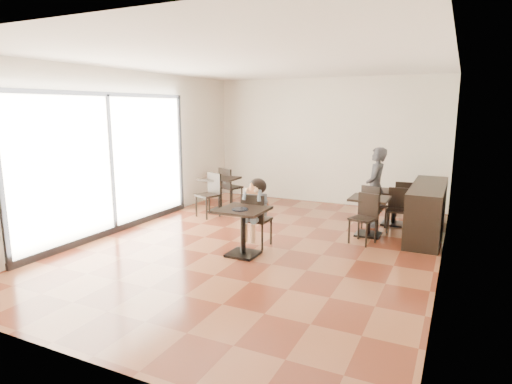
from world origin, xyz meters
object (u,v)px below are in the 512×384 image
Objects in this scene: adult_patron at (376,187)px; cafe_table_back at (393,208)px; child at (257,213)px; cafe_table_left at (220,195)px; child_chair at (257,220)px; chair_mid_a at (374,207)px; chair_mid_b at (363,219)px; chair_left_b at (208,195)px; cafe_table_mid at (369,216)px; chair_back_a at (404,200)px; chair_back_b at (397,211)px; child_table at (243,232)px; chair_left_a at (231,187)px.

cafe_table_back is (0.34, 0.30, -0.47)m from adult_patron.
cafe_table_left is (-1.93, 1.97, -0.20)m from child.
cafe_table_left is 1.14× the size of cafe_table_back.
child_chair reaches higher than cafe_table_back.
chair_mid_b is (0.00, -1.10, 0.00)m from chair_mid_a.
cafe_table_mid is at bearing 21.39° from chair_left_b.
chair_mid_a is 1.13m from chair_back_a.
chair_left_b is 4.10m from chair_back_b.
chair_mid_b is 2.18m from chair_back_a.
child is at bearing 68.06° from chair_mid_a.
adult_patron is at bearing 54.02° from child.
chair_mid_a is 1.04× the size of chair_back_b.
cafe_table_back is at bearing 73.03° from cafe_table_mid.
child_table is at bearing -34.23° from adult_patron.
chair_mid_b reaches higher than cafe_table_back.
chair_left_a is at bearing 9.90° from chair_mid_a.
chair_left_b reaches higher than child_table.
chair_left_a reaches higher than chair_back_a.
cafe_table_back is 0.73× the size of chair_left_b.
chair_mid_a is 0.92× the size of chair_left_b.
child_chair is 1.34× the size of cafe_table_back.
chair_back_b is (0.46, 1.03, -0.02)m from chair_mid_b.
child_chair is 1.94m from chair_mid_b.
child_chair is 0.79× the size of child.
child is 1.69× the size of cafe_table_back.
child is at bearing 90.00° from child_table.
child_chair is (0.00, 0.55, 0.08)m from child_table.
cafe_table_mid is at bearing 69.79° from chair_back_a.
adult_patron is 0.42m from chair_mid_a.
chair_back_a is at bearing -97.26° from chair_mid_a.
child is at bearing 51.63° from chair_back_a.
cafe_table_left is 0.90× the size of chair_mid_b.
cafe_table_mid is 3.62m from cafe_table_left.
child_chair is at bearing 90.00° from child.
adult_patron is 1.90× the size of chair_back_b.
chair_back_a is (0.46, 1.58, 0.06)m from cafe_table_mid.
cafe_table_back is 0.80× the size of chair_mid_b.
cafe_table_back is 0.57m from chair_back_a.
chair_left_b is (-1.93, 1.97, 0.09)m from child_table.
child_chair is 0.98× the size of chair_left_b.
chair_back_b is (0.15, -0.55, 0.07)m from cafe_table_back.
chair_left_a is 1.10m from chair_left_b.
cafe_table_left is 3.60m from chair_mid_a.
child_chair is 1.12× the size of chair_back_a.
chair_mid_a is 1.10m from chair_mid_b.
child_chair is 1.12× the size of chair_back_b.
chair_mid_a is at bearing 90.00° from cafe_table_mid.
chair_left_a is 1.14× the size of chair_back_a.
chair_mid_b is (1.67, 1.53, 0.05)m from child_table.
chair_left_a is (-1.93, 2.52, 0.01)m from child_chair.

